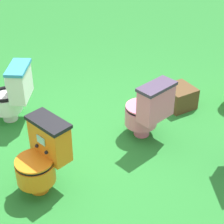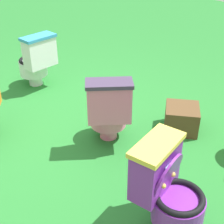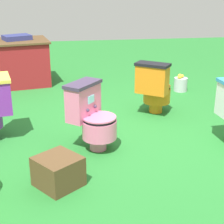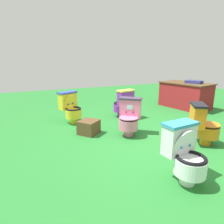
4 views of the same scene
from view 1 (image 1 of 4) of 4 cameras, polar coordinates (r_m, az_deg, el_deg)
The scene contains 5 objects.
ground at distance 4.34m, azimuth -0.61°, elevation -5.70°, with size 14.00×14.00×0.00m, color #26752D.
toilet_orange at distance 3.74m, azimuth -10.12°, elevation -6.38°, with size 0.61×0.63×0.73m.
toilet_white at distance 4.79m, azimuth -14.21°, elevation 2.70°, with size 0.52×0.45×0.73m.
toilet_pink at distance 4.35m, azimuth 5.17°, elevation 0.33°, with size 0.64×0.62×0.73m.
small_crate at distance 5.09m, azimuth 9.69°, elevation 2.16°, with size 0.36×0.35×0.27m, color brown.
Camera 1 is at (-0.48, 3.34, 2.72)m, focal length 63.04 mm.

